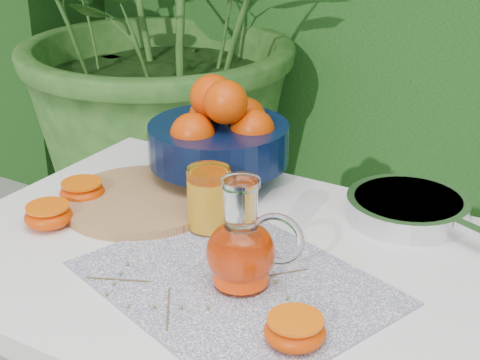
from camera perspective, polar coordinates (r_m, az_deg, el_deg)
The scene contains 10 objects.
potted_plant_left at distance 2.73m, azimuth -4.94°, elevation 13.45°, with size 1.73×1.73×1.73m, color #23541C.
white_table at distance 1.26m, azimuth -0.47°, elevation -9.13°, with size 1.00×0.70×0.75m.
placemat at distance 1.15m, azimuth -0.40°, elevation -7.96°, with size 0.45×0.35×0.00m, color #0C1446.
cutting_board at distance 1.40m, azimuth -7.65°, elevation -1.59°, with size 0.30×0.30×0.02m, color tan.
fruit_bowl at distance 1.46m, azimuth -1.55°, elevation 3.57°, with size 0.34×0.34×0.22m.
juice_pitcher at distance 1.11m, azimuth 0.17°, elevation -5.41°, with size 0.16×0.13×0.18m.
juice_tumbler at distance 1.28m, azimuth -2.41°, elevation -1.57°, with size 0.09×0.09×0.11m.
saute_pan at distance 1.36m, azimuth 12.97°, elevation -2.09°, with size 0.40×0.29×0.04m.
orange_halves at distance 1.25m, azimuth -8.74°, elevation -4.42°, with size 0.64×0.28×0.04m.
thyme_sprigs at distance 1.13m, azimuth -3.96°, elevation -8.22°, with size 0.30×0.25×0.01m.
Camera 1 is at (0.63, -0.94, 1.36)m, focal length 55.00 mm.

